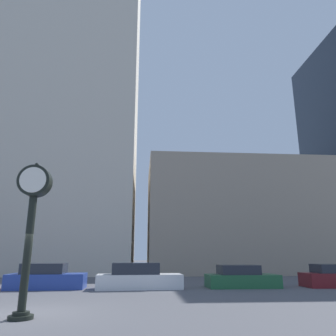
{
  "coord_description": "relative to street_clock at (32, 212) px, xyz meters",
  "views": [
    {
      "loc": [
        3.77,
        -11.76,
        1.88
      ],
      "look_at": [
        5.53,
        10.8,
        7.86
      ],
      "focal_mm": 35.0,
      "sensor_mm": 36.0,
      "label": 1
    }
  ],
  "objects": [
    {
      "name": "car_green",
      "position": [
        9.43,
        8.98,
        -2.66
      ],
      "size": [
        4.16,
        1.9,
        1.27
      ],
      "rotation": [
        0.0,
        0.0,
        0.01
      ],
      "color": "#236038",
      "rests_on": "ground_plane"
    },
    {
      "name": "car_blue",
      "position": [
        -1.79,
        9.1,
        -2.61
      ],
      "size": [
        4.27,
        2.05,
        1.39
      ],
      "rotation": [
        0.0,
        0.0,
        0.03
      ],
      "color": "#28429E",
      "rests_on": "ground_plane"
    },
    {
      "name": "street_clock",
      "position": [
        0.0,
        0.0,
        0.0
      ],
      "size": [
        1.03,
        0.74,
        4.85
      ],
      "color": "black",
      "rests_on": "ground_plane"
    },
    {
      "name": "car_white",
      "position": [
        3.41,
        8.65,
        -2.6
      ],
      "size": [
        4.85,
        1.99,
        1.42
      ],
      "rotation": [
        0.0,
        0.0,
        0.05
      ],
      "color": "silver",
      "rests_on": "ground_plane"
    },
    {
      "name": "building_tall_tower",
      "position": [
        -5.18,
        24.89,
        17.73
      ],
      "size": [
        15.64,
        12.0,
        41.84
      ],
      "color": "beige",
      "rests_on": "ground_plane"
    },
    {
      "name": "ground_plane",
      "position": [
        -0.2,
        0.89,
        -3.19
      ],
      "size": [
        200.0,
        200.0,
        0.0
      ],
      "primitive_type": "plane",
      "color": "#515156"
    },
    {
      "name": "building_storefront_row",
      "position": [
        14.43,
        24.89,
        2.53
      ],
      "size": [
        20.38,
        12.0,
        11.44
      ],
      "color": "gray",
      "rests_on": "ground_plane"
    }
  ]
}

